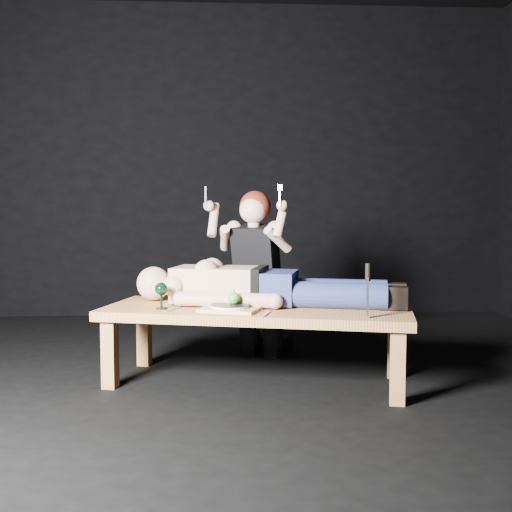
% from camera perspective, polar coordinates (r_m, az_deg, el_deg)
% --- Properties ---
extents(ground, '(5.00, 5.00, 0.00)m').
position_cam_1_polar(ground, '(3.66, 1.01, -11.92)').
color(ground, black).
rests_on(ground, ground).
extents(back_wall, '(5.00, 0.00, 5.00)m').
position_cam_1_polar(back_wall, '(6.03, -0.71, 8.77)').
color(back_wall, black).
rests_on(back_wall, ground).
extents(table, '(1.90, 1.08, 0.45)m').
position_cam_1_polar(table, '(3.66, 0.04, -8.28)').
color(table, '#B58846').
rests_on(table, ground).
extents(lying_man, '(1.93, 0.99, 0.27)m').
position_cam_1_polar(lying_man, '(3.73, 1.29, -2.43)').
color(lying_man, tan).
rests_on(lying_man, table).
extents(kneeling_woman, '(0.87, 0.91, 1.19)m').
position_cam_1_polar(kneeling_woman, '(4.25, 0.37, -1.53)').
color(kneeling_woman, black).
rests_on(kneeling_woman, ground).
extents(serving_tray, '(0.38, 0.33, 0.02)m').
position_cam_1_polar(serving_tray, '(3.50, -2.44, -4.96)').
color(serving_tray, tan).
rests_on(serving_tray, table).
extents(plate, '(0.28, 0.28, 0.02)m').
position_cam_1_polar(plate, '(3.49, -2.44, -4.67)').
color(plate, white).
rests_on(plate, serving_tray).
extents(apple, '(0.07, 0.07, 0.07)m').
position_cam_1_polar(apple, '(3.50, -2.08, -3.94)').
color(apple, '#5AA81F').
rests_on(apple, plate).
extents(goblet, '(0.09, 0.09, 0.16)m').
position_cam_1_polar(goblet, '(3.59, -8.79, -3.67)').
color(goblet, black).
rests_on(goblet, table).
extents(fork_flat, '(0.09, 0.18, 0.01)m').
position_cam_1_polar(fork_flat, '(3.57, -7.72, -4.91)').
color(fork_flat, '#B2B2B7').
rests_on(fork_flat, table).
extents(knife_flat, '(0.07, 0.19, 0.01)m').
position_cam_1_polar(knife_flat, '(3.39, 0.97, -5.37)').
color(knife_flat, '#B2B2B7').
rests_on(knife_flat, table).
extents(spoon_flat, '(0.08, 0.18, 0.01)m').
position_cam_1_polar(spoon_flat, '(3.52, 0.31, -5.01)').
color(spoon_flat, '#B2B2B7').
rests_on(spoon_flat, table).
extents(carving_knife, '(0.05, 0.05, 0.29)m').
position_cam_1_polar(carving_knife, '(3.30, 10.34, -3.20)').
color(carving_knife, '#B2B2B7').
rests_on(carving_knife, table).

